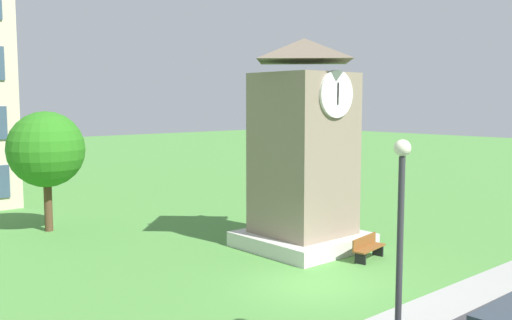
# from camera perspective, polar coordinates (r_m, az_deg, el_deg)

# --- Properties ---
(ground_plane) EXTENTS (160.00, 160.00, 0.00)m
(ground_plane) POSITION_cam_1_polar(r_m,az_deg,el_deg) (19.15, 5.48, -12.29)
(ground_plane) COLOR #4C893D
(kerb_strip) EXTENTS (120.00, 1.60, 0.01)m
(kerb_strip) POSITION_cam_1_polar(r_m,az_deg,el_deg) (16.93, 15.26, -14.93)
(kerb_strip) COLOR #9E9E99
(kerb_strip) RESTS_ON ground
(clock_tower) EXTENTS (4.43, 4.43, 8.45)m
(clock_tower) POSITION_cam_1_polar(r_m,az_deg,el_deg) (23.21, 4.75, 0.27)
(clock_tower) COLOR gray
(clock_tower) RESTS_ON ground
(park_bench) EXTENTS (1.86, 0.81, 0.88)m
(park_bench) POSITION_cam_1_polar(r_m,az_deg,el_deg) (22.26, 11.07, -8.55)
(park_bench) COLOR brown
(park_bench) RESTS_ON ground
(street_lamp) EXTENTS (0.36, 0.36, 5.16)m
(street_lamp) POSITION_cam_1_polar(r_m,az_deg,el_deg) (12.67, 14.17, -6.62)
(street_lamp) COLOR #333338
(street_lamp) RESTS_ON ground
(tree_near_tower) EXTENTS (3.47, 3.47, 5.52)m
(tree_near_tower) POSITION_cam_1_polar(r_m,az_deg,el_deg) (27.77, -20.15, 0.97)
(tree_near_tower) COLOR #513823
(tree_near_tower) RESTS_ON ground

